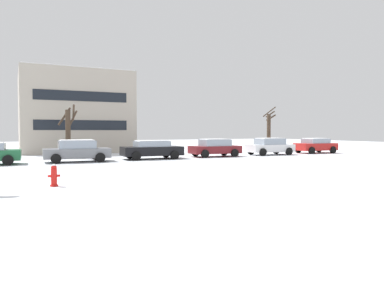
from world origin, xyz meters
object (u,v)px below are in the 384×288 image
object	(u,v)px
parked_car_white	(270,146)
fire_hydrant	(54,175)
parked_car_maroon	(215,148)
parked_car_red	(316,145)
parked_car_black	(152,149)
parked_car_gray	(77,151)

from	to	relation	value
parked_car_white	fire_hydrant	bearing A→B (deg)	-150.01
parked_car_maroon	parked_car_white	xyz separation A→B (m)	(5.40, -0.17, 0.01)
parked_car_maroon	parked_car_red	distance (m)	10.80
parked_car_black	parked_car_maroon	xyz separation A→B (m)	(5.40, 0.02, 0.01)
parked_car_white	parked_car_red	distance (m)	5.40
parked_car_gray	parked_car_red	xyz separation A→B (m)	(21.60, 0.11, -0.04)
parked_car_maroon	parked_car_red	size ratio (longest dim) A/B	1.05
fire_hydrant	parked_car_red	bearing A→B (deg)	24.27
fire_hydrant	parked_car_gray	bearing A→B (deg)	77.12
parked_car_red	parked_car_black	bearing A→B (deg)	179.76
parked_car_maroon	parked_car_gray	bearing A→B (deg)	-178.94
parked_car_white	parked_car_red	world-z (taller)	parked_car_white
parked_car_black	parked_car_maroon	size ratio (longest dim) A/B	1.09
parked_car_maroon	fire_hydrant	bearing A→B (deg)	-140.48
parked_car_maroon	parked_car_red	xyz separation A→B (m)	(10.80, -0.09, -0.01)
parked_car_black	parked_car_red	bearing A→B (deg)	-0.24
fire_hydrant	parked_car_white	distance (m)	21.54
parked_car_maroon	parked_car_white	size ratio (longest dim) A/B	0.99
fire_hydrant	parked_car_gray	distance (m)	11.01
fire_hydrant	parked_car_white	bearing A→B (deg)	29.99
parked_car_gray	parked_car_red	bearing A→B (deg)	0.30
fire_hydrant	parked_car_red	distance (m)	26.38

